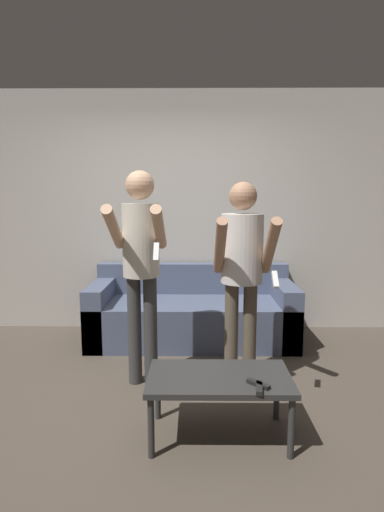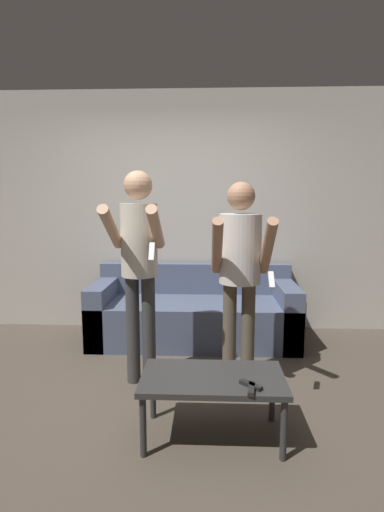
{
  "view_description": "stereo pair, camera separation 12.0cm",
  "coord_description": "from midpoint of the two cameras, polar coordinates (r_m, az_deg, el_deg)",
  "views": [
    {
      "loc": [
        0.27,
        -2.74,
        1.53
      ],
      "look_at": [
        0.24,
        0.87,
        0.99
      ],
      "focal_mm": 28.0,
      "sensor_mm": 36.0,
      "label": 1
    },
    {
      "loc": [
        0.39,
        -2.74,
        1.53
      ],
      "look_at": [
        0.24,
        0.87,
        0.99
      ],
      "focal_mm": 28.0,
      "sensor_mm": 36.0,
      "label": 2
    }
  ],
  "objects": [
    {
      "name": "ground_plane",
      "position": [
        3.15,
        -4.24,
        -20.55
      ],
      "size": [
        14.0,
        14.0,
        0.0
      ],
      "primitive_type": "plane",
      "color": "#4C4238"
    },
    {
      "name": "wall_back",
      "position": [
        4.6,
        -1.76,
        6.24
      ],
      "size": [
        6.4,
        0.06,
        2.7
      ],
      "color": "#B7B2A8",
      "rests_on": "ground_plane"
    },
    {
      "name": "couch",
      "position": [
        4.31,
        1.1,
        -8.36
      ],
      "size": [
        2.13,
        0.85,
        0.78
      ],
      "color": "#4C5670",
      "rests_on": "ground_plane"
    },
    {
      "name": "person_standing_left",
      "position": [
        3.18,
        -6.51,
        0.14
      ],
      "size": [
        0.41,
        0.65,
        1.73
      ],
      "color": "#383838",
      "rests_on": "ground_plane"
    },
    {
      "name": "person_standing_right",
      "position": [
        3.16,
        7.97,
        -0.77
      ],
      "size": [
        0.45,
        0.63,
        1.64
      ],
      "color": "brown",
      "rests_on": "ground_plane"
    },
    {
      "name": "coffee_table",
      "position": [
        2.64,
        4.35,
        -17.58
      ],
      "size": [
        0.9,
        0.5,
        0.41
      ],
      "color": "#2D2D2D",
      "rests_on": "ground_plane"
    },
    {
      "name": "remote_near",
      "position": [
        2.47,
        9.94,
        -18.18
      ],
      "size": [
        0.06,
        0.15,
        0.02
      ],
      "color": "black",
      "rests_on": "coffee_table"
    },
    {
      "name": "remote_far",
      "position": [
        2.51,
        9.82,
        -17.72
      ],
      "size": [
        0.13,
        0.13,
        0.02
      ],
      "color": "black",
      "rests_on": "coffee_table"
    }
  ]
}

